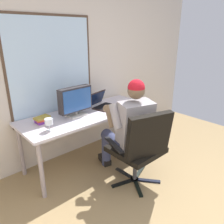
{
  "coord_description": "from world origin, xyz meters",
  "views": [
    {
      "loc": [
        -1.66,
        -0.22,
        1.73
      ],
      "look_at": [
        0.03,
        1.65,
        0.8
      ],
      "focal_mm": 35.34,
      "sensor_mm": 36.0,
      "label": 1
    }
  ],
  "objects_px": {
    "crt_monitor": "(75,100)",
    "wine_glass": "(49,122)",
    "office_chair": "(141,145)",
    "laptop": "(101,103)",
    "desk": "(89,117)",
    "book_stack": "(43,120)",
    "person_seated": "(129,127)"
  },
  "relations": [
    {
      "from": "person_seated",
      "to": "wine_glass",
      "type": "height_order",
      "value": "person_seated"
    },
    {
      "from": "office_chair",
      "to": "crt_monitor",
      "type": "distance_m",
      "value": 0.99
    },
    {
      "from": "person_seated",
      "to": "office_chair",
      "type": "bearing_deg",
      "value": -104.09
    },
    {
      "from": "desk",
      "to": "laptop",
      "type": "height_order",
      "value": "laptop"
    },
    {
      "from": "wine_glass",
      "to": "book_stack",
      "type": "bearing_deg",
      "value": 79.62
    },
    {
      "from": "office_chair",
      "to": "crt_monitor",
      "type": "xyz_separation_m",
      "value": [
        -0.27,
        0.87,
        0.38
      ]
    },
    {
      "from": "desk",
      "to": "office_chair",
      "type": "height_order",
      "value": "office_chair"
    },
    {
      "from": "laptop",
      "to": "book_stack",
      "type": "bearing_deg",
      "value": 179.24
    },
    {
      "from": "crt_monitor",
      "to": "wine_glass",
      "type": "height_order",
      "value": "crt_monitor"
    },
    {
      "from": "laptop",
      "to": "wine_glass",
      "type": "distance_m",
      "value": 0.96
    },
    {
      "from": "desk",
      "to": "person_seated",
      "type": "relative_size",
      "value": 1.44
    },
    {
      "from": "desk",
      "to": "person_seated",
      "type": "height_order",
      "value": "person_seated"
    },
    {
      "from": "person_seated",
      "to": "crt_monitor",
      "type": "distance_m",
      "value": 0.75
    },
    {
      "from": "desk",
      "to": "book_stack",
      "type": "distance_m",
      "value": 0.62
    },
    {
      "from": "desk",
      "to": "laptop",
      "type": "distance_m",
      "value": 0.32
    },
    {
      "from": "office_chair",
      "to": "desk",
      "type": "bearing_deg",
      "value": 95.99
    },
    {
      "from": "laptop",
      "to": "crt_monitor",
      "type": "bearing_deg",
      "value": -172.87
    },
    {
      "from": "office_chair",
      "to": "wine_glass",
      "type": "bearing_deg",
      "value": 137.3
    },
    {
      "from": "office_chair",
      "to": "wine_glass",
      "type": "relative_size",
      "value": 6.95
    },
    {
      "from": "desk",
      "to": "wine_glass",
      "type": "height_order",
      "value": "wine_glass"
    },
    {
      "from": "laptop",
      "to": "wine_glass",
      "type": "bearing_deg",
      "value": -165.26
    },
    {
      "from": "crt_monitor",
      "to": "laptop",
      "type": "xyz_separation_m",
      "value": [
        0.46,
        0.06,
        -0.15
      ]
    },
    {
      "from": "wine_glass",
      "to": "book_stack",
      "type": "distance_m",
      "value": 0.27
    },
    {
      "from": "crt_monitor",
      "to": "wine_glass",
      "type": "xyz_separation_m",
      "value": [
        -0.47,
        -0.19,
        -0.11
      ]
    },
    {
      "from": "office_chair",
      "to": "wine_glass",
      "type": "distance_m",
      "value": 1.04
    },
    {
      "from": "office_chair",
      "to": "book_stack",
      "type": "relative_size",
      "value": 4.94
    },
    {
      "from": "crt_monitor",
      "to": "wine_glass",
      "type": "distance_m",
      "value": 0.51
    },
    {
      "from": "book_stack",
      "to": "office_chair",
      "type": "bearing_deg",
      "value": -53.6
    },
    {
      "from": "office_chair",
      "to": "laptop",
      "type": "relative_size",
      "value": 2.41
    },
    {
      "from": "desk",
      "to": "laptop",
      "type": "bearing_deg",
      "value": 14.0
    },
    {
      "from": "office_chair",
      "to": "wine_glass",
      "type": "xyz_separation_m",
      "value": [
        -0.74,
        0.68,
        0.27
      ]
    },
    {
      "from": "book_stack",
      "to": "wine_glass",
      "type": "bearing_deg",
      "value": -100.38
    }
  ]
}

